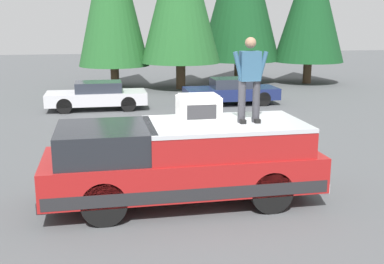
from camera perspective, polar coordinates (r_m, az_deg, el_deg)
ground_plane at (r=10.29m, az=0.17°, el=-7.66°), size 90.00×90.00×0.00m
pickup_truck at (r=9.74m, az=-1.14°, el=-3.47°), size 2.01×5.54×1.65m
compressor_unit at (r=9.66m, az=0.78°, el=2.83°), size 0.65×0.84×0.56m
person_on_truck_bed at (r=9.59m, az=6.88°, el=6.43°), size 0.29×0.72×1.69m
parked_car_navy at (r=21.36m, az=4.69°, el=4.86°), size 1.64×4.10×1.16m
parked_car_silver at (r=20.42m, az=-11.23°, el=4.26°), size 1.64×4.10×1.16m
conifer_far_left at (r=29.11m, az=13.97°, el=14.90°), size 4.03×4.03×8.17m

